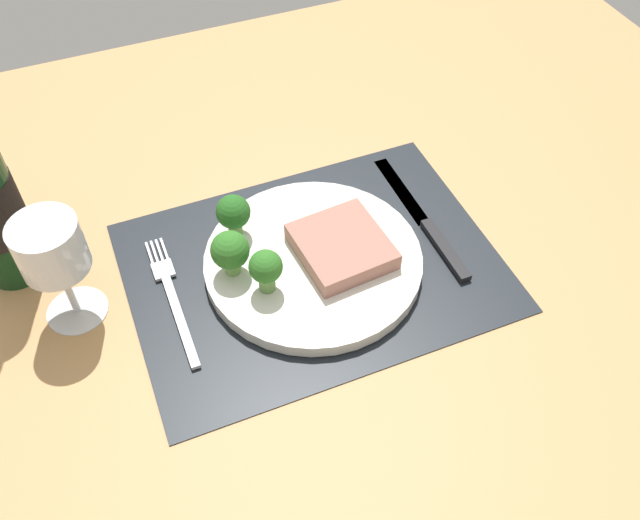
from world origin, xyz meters
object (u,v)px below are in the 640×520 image
at_px(knife, 428,225).
at_px(steak, 342,246).
at_px(plate, 313,261).
at_px(fork, 173,298).
at_px(wine_glass, 52,253).

bearing_deg(knife, steak, -173.01).
bearing_deg(plate, fork, 175.07).
bearing_deg(plate, wine_glass, 171.48).
bearing_deg(steak, knife, 5.68).
bearing_deg(plate, knife, 1.98).
bearing_deg(steak, fork, 173.96).
relative_size(knife, wine_glass, 1.68).
bearing_deg(steak, plate, 168.45).
distance_m(fork, knife, 0.32).
relative_size(plate, fork, 1.32).
relative_size(fork, wine_glass, 1.40).
relative_size(fork, knife, 0.83).
relative_size(plate, steak, 2.43).
height_order(plate, wine_glass, wine_glass).
xyz_separation_m(steak, fork, (-0.20, 0.02, -0.02)).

